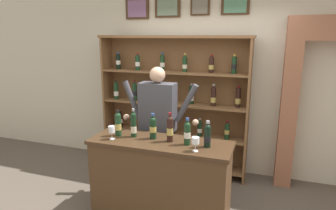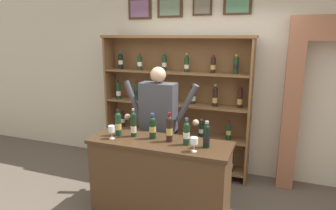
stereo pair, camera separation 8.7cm
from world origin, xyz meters
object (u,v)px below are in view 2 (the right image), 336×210
at_px(tasting_bottle_bianco, 153,127).
at_px(wine_glass_center, 194,141).
at_px(tasting_bottle_grappa, 206,135).
at_px(tasting_bottle_rosso, 118,123).
at_px(tasting_bottle_chianti, 169,128).
at_px(wine_shelf, 176,101).
at_px(shopkeeper, 159,117).
at_px(tasting_bottle_super_tuscan, 133,124).
at_px(wine_glass_right, 112,130).
at_px(tasting_bottle_brunello, 187,133).
at_px(tasting_counter, 160,180).

xyz_separation_m(tasting_bottle_bianco, wine_glass_center, (0.54, -0.21, -0.03)).
relative_size(tasting_bottle_bianco, tasting_bottle_grappa, 1.03).
distance_m(tasting_bottle_rosso, tasting_bottle_chianti, 0.63).
distance_m(wine_shelf, shopkeeper, 0.78).
bearing_deg(tasting_bottle_chianti, tasting_bottle_super_tuscan, 178.32).
height_order(tasting_bottle_bianco, tasting_bottle_chianti, tasting_bottle_chianti).
height_order(wine_shelf, tasting_bottle_grappa, wine_shelf).
relative_size(tasting_bottle_rosso, tasting_bottle_grappa, 1.08).
height_order(tasting_bottle_super_tuscan, wine_glass_right, tasting_bottle_super_tuscan).
distance_m(wine_shelf, tasting_bottle_brunello, 1.42).
distance_m(tasting_bottle_rosso, tasting_bottle_super_tuscan, 0.19).
bearing_deg(tasting_bottle_super_tuscan, tasting_bottle_chianti, -1.68).
bearing_deg(tasting_bottle_rosso, tasting_bottle_brunello, -0.92).
distance_m(tasting_bottle_super_tuscan, wine_glass_center, 0.81).
bearing_deg(tasting_bottle_bianco, tasting_bottle_super_tuscan, -177.26).
bearing_deg(tasting_bottle_brunello, tasting_bottle_super_tuscan, 176.49).
distance_m(wine_shelf, wine_glass_center, 1.62).
bearing_deg(tasting_bottle_brunello, tasting_counter, -179.14).
xyz_separation_m(tasting_counter, tasting_bottle_chianti, (0.11, 0.03, 0.63)).
bearing_deg(wine_glass_center, tasting_bottle_brunello, 128.98).
xyz_separation_m(tasting_counter, wine_glass_right, (-0.54, -0.12, 0.59)).
distance_m(shopkeeper, tasting_bottle_bianco, 0.49).
relative_size(tasting_bottle_chianti, wine_glass_right, 2.15).
distance_m(wine_shelf, wine_glass_right, 1.45).
relative_size(wine_shelf, wine_glass_center, 15.32).
bearing_deg(wine_glass_center, shopkeeper, 134.31).
bearing_deg(tasting_bottle_brunello, wine_shelf, 113.81).
bearing_deg(shopkeeper, tasting_bottle_brunello, -44.24).
height_order(tasting_bottle_super_tuscan, tasting_bottle_grappa, tasting_bottle_super_tuscan).
height_order(tasting_counter, shopkeeper, shopkeeper).
height_order(tasting_counter, tasting_bottle_brunello, tasting_bottle_brunello).
distance_m(tasting_bottle_chianti, wine_glass_center, 0.38).
bearing_deg(tasting_bottle_chianti, tasting_bottle_bianco, 173.39).
distance_m(wine_glass_right, wine_glass_center, 0.98).
height_order(tasting_bottle_grappa, wine_glass_center, tasting_bottle_grappa).
relative_size(tasting_bottle_rosso, wine_glass_right, 2.01).
bearing_deg(shopkeeper, tasting_bottle_rosso, -120.24).
height_order(tasting_bottle_rosso, wine_glass_right, tasting_bottle_rosso).
bearing_deg(shopkeeper, wine_glass_center, -45.69).
bearing_deg(tasting_bottle_rosso, tasting_bottle_chianti, 1.21).
bearing_deg(tasting_counter, wine_glass_right, -167.83).
xyz_separation_m(tasting_bottle_super_tuscan, tasting_bottle_brunello, (0.65, -0.04, -0.01)).
xyz_separation_m(tasting_counter, wine_glass_center, (0.44, -0.15, 0.59)).
bearing_deg(tasting_bottle_grappa, wine_shelf, 121.25).
relative_size(wine_shelf, tasting_counter, 1.44).
xyz_separation_m(wine_shelf, tasting_bottle_bianco, (0.16, -1.25, -0.03)).
height_order(shopkeeper, tasting_bottle_bianco, shopkeeper).
distance_m(shopkeeper, wine_glass_right, 0.71).
distance_m(shopkeeper, tasting_bottle_brunello, 0.75).
bearing_deg(shopkeeper, wine_shelf, 92.62).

